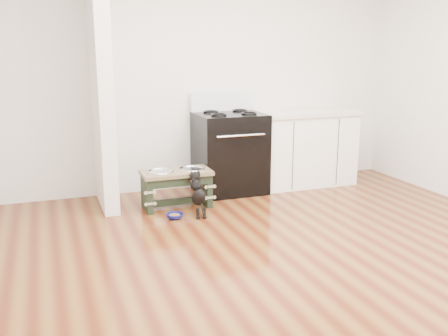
# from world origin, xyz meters

# --- Properties ---
(ground) EXTENTS (5.00, 5.00, 0.00)m
(ground) POSITION_xyz_m (0.00, 0.00, 0.00)
(ground) COLOR #4E1E0D
(ground) RESTS_ON ground
(room_shell) EXTENTS (5.00, 5.00, 5.00)m
(room_shell) POSITION_xyz_m (0.00, 0.00, 1.62)
(room_shell) COLOR silver
(room_shell) RESTS_ON ground
(partition_wall) EXTENTS (0.15, 0.80, 2.70)m
(partition_wall) POSITION_xyz_m (-1.18, 2.10, 1.35)
(partition_wall) COLOR silver
(partition_wall) RESTS_ON ground
(oven_range) EXTENTS (0.76, 0.69, 1.14)m
(oven_range) POSITION_xyz_m (0.25, 2.16, 0.48)
(oven_range) COLOR black
(oven_range) RESTS_ON ground
(cabinet_run) EXTENTS (1.24, 0.64, 0.91)m
(cabinet_run) POSITION_xyz_m (1.23, 2.18, 0.45)
(cabinet_run) COLOR white
(cabinet_run) RESTS_ON ground
(dog_feeder) EXTENTS (0.72, 0.39, 0.41)m
(dog_feeder) POSITION_xyz_m (-0.49, 1.77, 0.28)
(dog_feeder) COLOR black
(dog_feeder) RESTS_ON ground
(puppy) EXTENTS (0.13, 0.37, 0.44)m
(puppy) POSITION_xyz_m (-0.36, 1.44, 0.24)
(puppy) COLOR black
(puppy) RESTS_ON ground
(floor_bowl) EXTENTS (0.20, 0.20, 0.05)m
(floor_bowl) POSITION_xyz_m (-0.61, 1.42, 0.03)
(floor_bowl) COLOR navy
(floor_bowl) RESTS_ON ground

